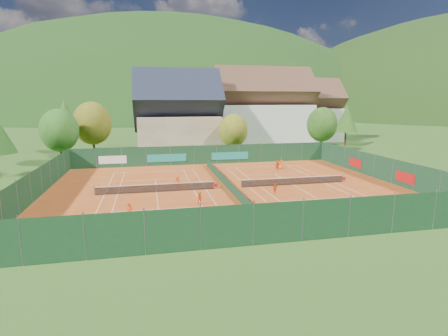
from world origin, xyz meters
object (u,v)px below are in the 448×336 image
player_left_mid (200,198)px  player_right_far_b (277,165)px  ball_hopper (405,205)px  player_left_far (177,182)px  player_left_near (130,212)px  player_right_far_a (281,164)px  hotel_block_a (263,112)px  chalet (178,118)px  player_right_near (275,189)px  hotel_block_b (306,114)px

player_left_mid → player_right_far_b: size_ratio=0.88×
ball_hopper → player_left_far: 23.27m
player_right_far_b → player_left_near: bearing=17.8°
player_right_far_b → player_right_far_a: bearing=-161.1°
player_left_far → hotel_block_a: bearing=-109.8°
chalet → player_left_near: chalet is taller
hotel_block_a → player_right_near: size_ratio=18.02×
hotel_block_a → player_right_far_a: hotel_block_a is taller
chalet → ball_hopper: chalet is taller
hotel_block_a → player_left_far: size_ratio=15.49×
hotel_block_a → hotel_block_b: 16.14m
player_left_near → player_right_near: size_ratio=1.30×
chalet → player_right_far_a: 24.87m
player_left_near → chalet: bearing=58.0°
hotel_block_b → player_left_far: (-35.61, -42.75, -5.92)m
ball_hopper → player_right_far_a: size_ratio=0.61×
chalet → player_left_far: size_ratio=11.61×
player_left_near → player_right_far_b: (19.73, 18.00, -0.07)m
player_right_near → player_right_far_a: 14.65m
hotel_block_a → hotel_block_b: bearing=29.7°
player_left_mid → player_left_near: bearing=-141.9°
hotel_block_b → player_left_mid: bearing=-124.4°
hotel_block_a → player_left_mid: (-20.02, -41.68, -6.76)m
hotel_block_b → player_right_far_a: size_ratio=13.19×
hotel_block_a → player_left_near: (-26.39, -45.07, -6.60)m
hotel_block_a → hotel_block_b: hotel_block_a is taller
ball_hopper → player_left_far: size_ratio=0.57×
chalet → hotel_block_b: chalet is taller
hotel_block_b → player_right_far_b: size_ratio=12.16×
hotel_block_b → player_left_mid: hotel_block_b is taller
chalet → hotel_block_a: 19.94m
player_right_far_a → hotel_block_b: bearing=-138.2°
player_right_far_b → chalet: bearing=-84.2°
hotel_block_b → ball_hopper: (-16.22, -55.61, -6.06)m
hotel_block_b → player_right_near: size_ratio=14.41×
hotel_block_b → player_left_far: bearing=-129.8°
player_left_far → ball_hopper: bearing=158.5°
ball_hopper → player_left_near: size_ratio=0.51×
player_right_near → player_right_far_a: size_ratio=0.92×
player_right_far_a → hotel_block_a: bearing=-120.4°
chalet → player_right_far_a: chalet is taller
player_left_mid → player_right_far_b: (13.37, 14.61, 0.08)m
chalet → player_right_far_b: bearing=-59.6°
hotel_block_a → player_right_far_a: bearing=-102.2°
player_right_near → player_right_far_b: 13.37m
hotel_block_a → ball_hopper: 48.14m
player_left_near → player_right_far_a: size_ratio=1.19×
player_left_far → player_right_far_b: (14.96, 7.68, 0.01)m
ball_hopper → player_left_far: player_left_far is taller
chalet → player_left_near: 40.19m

